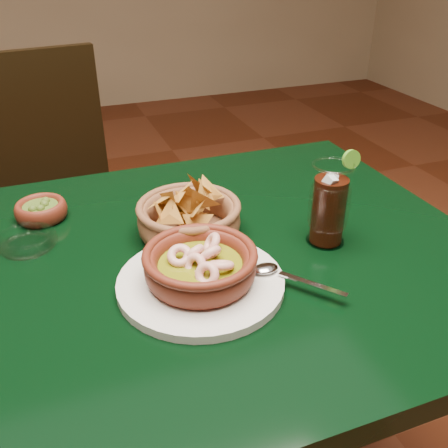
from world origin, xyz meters
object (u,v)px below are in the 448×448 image
object	(u,v)px
cola_drink	(329,205)
chip_basket	(189,218)
dining_chair	(54,208)
dining_table	(146,311)
shrimp_plate	(201,269)

from	to	relation	value
cola_drink	chip_basket	bearing A→B (deg)	153.88
dining_chair	chip_basket	bearing A→B (deg)	-70.68
dining_table	shrimp_plate	xyz separation A→B (m)	(0.07, -0.09, 0.13)
chip_basket	cola_drink	world-z (taller)	cola_drink
dining_chair	chip_basket	size ratio (longest dim) A/B	4.35
shrimp_plate	chip_basket	world-z (taller)	chip_basket
cola_drink	dining_table	bearing A→B (deg)	172.28
dining_table	shrimp_plate	distance (m)	0.18
dining_table	cola_drink	xyz separation A→B (m)	(0.32, -0.04, 0.17)
dining_table	chip_basket	xyz separation A→B (m)	(0.10, 0.06, 0.13)
cola_drink	shrimp_plate	bearing A→B (deg)	-169.16
dining_chair	shrimp_plate	xyz separation A→B (m)	(0.20, -0.80, 0.26)
shrimp_plate	dining_chair	bearing A→B (deg)	103.79
dining_table	chip_basket	distance (m)	0.18
dining_chair	cola_drink	bearing A→B (deg)	-59.34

